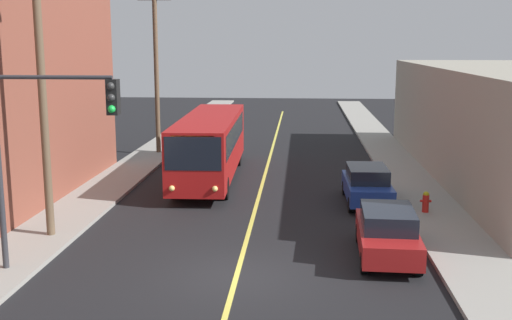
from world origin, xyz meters
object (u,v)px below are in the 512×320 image
object	(u,v)px
fire_hydrant	(426,201)
utility_pole_near	(40,64)
utility_pole_mid	(156,56)
traffic_signal_left_corner	(47,131)
parked_car_red	(387,232)
parked_car_blue	(367,184)
city_bus	(210,143)

from	to	relation	value
fire_hydrant	utility_pole_near	bearing A→B (deg)	-163.88
utility_pole_mid	traffic_signal_left_corner	bearing A→B (deg)	-85.77
parked_car_red	utility_pole_near	size ratio (longest dim) A/B	0.41
parked_car_blue	traffic_signal_left_corner	world-z (taller)	traffic_signal_left_corner
parked_car_red	traffic_signal_left_corner	bearing A→B (deg)	-167.79
utility_pole_near	city_bus	bearing A→B (deg)	67.48
city_bus	utility_pole_mid	bearing A→B (deg)	121.85
parked_car_red	parked_car_blue	distance (m)	6.90
utility_pole_near	fire_hydrant	bearing A→B (deg)	16.12
utility_pole_near	parked_car_blue	bearing A→B (deg)	26.29
utility_pole_near	fire_hydrant	world-z (taller)	utility_pole_near
city_bus	parked_car_blue	distance (m)	8.67
parked_car_blue	utility_pole_mid	bearing A→B (deg)	135.90
parked_car_red	traffic_signal_left_corner	xyz separation A→B (m)	(-10.06, -2.18, 3.46)
traffic_signal_left_corner	fire_hydrant	xyz separation A→B (m)	(12.26, 7.32, -3.72)
utility_pole_near	fire_hydrant	xyz separation A→B (m)	(13.76, 3.98, -5.52)
traffic_signal_left_corner	fire_hydrant	size ratio (longest dim) A/B	7.14
utility_pole_near	utility_pole_mid	distance (m)	16.98
utility_pole_mid	fire_hydrant	xyz separation A→B (m)	(13.76, -13.01, -5.43)
utility_pole_near	utility_pole_mid	world-z (taller)	utility_pole_near
city_bus	traffic_signal_left_corner	bearing A→B (deg)	-101.39
traffic_signal_left_corner	utility_pole_near	bearing A→B (deg)	114.07
parked_car_red	parked_car_blue	size ratio (longest dim) A/B	1.01
parked_car_blue	utility_pole_near	bearing A→B (deg)	-153.71
city_bus	parked_car_red	distance (m)	13.55
parked_car_blue	fire_hydrant	bearing A→B (deg)	-39.17
traffic_signal_left_corner	fire_hydrant	bearing A→B (deg)	30.84
traffic_signal_left_corner	city_bus	bearing A→B (deg)	78.61
utility_pole_near	parked_car_red	bearing A→B (deg)	-5.78
parked_car_red	city_bus	bearing A→B (deg)	122.89
parked_car_red	traffic_signal_left_corner	world-z (taller)	traffic_signal_left_corner
parked_car_blue	fire_hydrant	world-z (taller)	parked_car_blue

